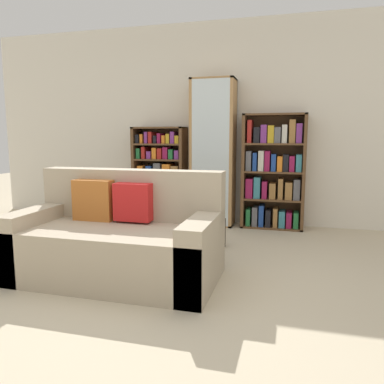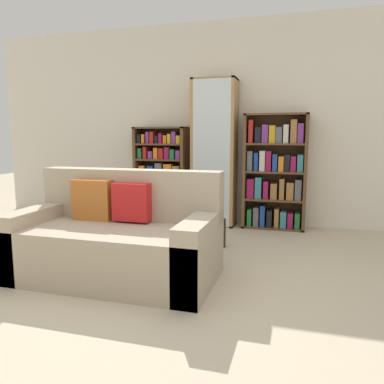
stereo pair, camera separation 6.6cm
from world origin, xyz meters
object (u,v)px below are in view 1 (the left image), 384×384
wine_bottle (222,232)px  display_cabinet (213,153)px  bookshelf_right (273,173)px  couch (118,241)px  bookshelf_left (160,176)px

wine_bottle → display_cabinet: bearing=107.1°
display_cabinet → bookshelf_right: (0.79, 0.02, -0.25)m
display_cabinet → couch: bearing=-100.0°
bookshelf_right → wine_bottle: 1.27m
bookshelf_left → bookshelf_right: bearing=-0.0°
couch → wine_bottle: bearing=57.5°
bookshelf_right → wine_bottle: (-0.47, -1.04, -0.55)m
bookshelf_right → wine_bottle: bookshelf_right is taller
couch → bookshelf_right: bookshelf_right is taller
display_cabinet → bookshelf_right: size_ratio=1.31×
bookshelf_left → wine_bottle: (1.07, -1.04, -0.48)m
wine_bottle → bookshelf_right: bearing=65.5°
bookshelf_right → wine_bottle: size_ratio=3.67×
couch → display_cabinet: 2.23m
bookshelf_left → couch: bearing=-79.7°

